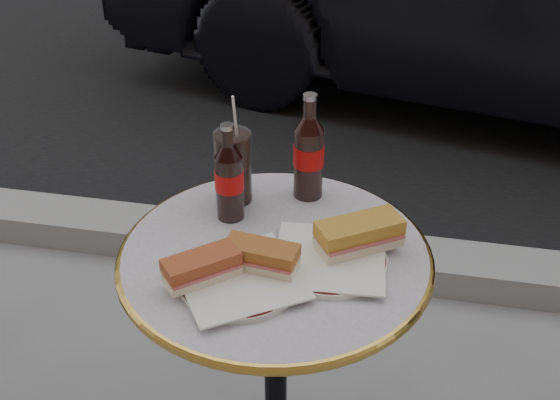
% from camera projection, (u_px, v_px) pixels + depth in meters
% --- Properties ---
extents(curb, '(40.00, 0.20, 0.12)m').
position_uv_depth(curb, '(327.00, 255.00, 2.49)').
color(curb, gray).
rests_on(curb, ground).
extents(bistro_table, '(0.62, 0.62, 0.73)m').
position_uv_depth(bistro_table, '(276.00, 381.00, 1.57)').
color(bistro_table, '#BAB2C4').
rests_on(bistro_table, ground).
extents(plate_left, '(0.29, 0.29, 0.01)m').
position_uv_depth(plate_left, '(239.00, 281.00, 1.29)').
color(plate_left, silver).
rests_on(plate_left, bistro_table).
extents(plate_right, '(0.24, 0.24, 0.01)m').
position_uv_depth(plate_right, '(330.00, 261.00, 1.34)').
color(plate_right, white).
rests_on(plate_right, bistro_table).
extents(sandwich_left_a, '(0.15, 0.14, 0.05)m').
position_uv_depth(sandwich_left_a, '(202.00, 269.00, 1.27)').
color(sandwich_left_a, '#9D4727').
rests_on(sandwich_left_a, plate_left).
extents(sandwich_left_b, '(0.14, 0.08, 0.05)m').
position_uv_depth(sandwich_left_b, '(261.00, 257.00, 1.30)').
color(sandwich_left_b, '#9A5927').
rests_on(sandwich_left_b, plate_left).
extents(sandwich_right, '(0.18, 0.16, 0.06)m').
position_uv_depth(sandwich_right, '(359.00, 236.00, 1.35)').
color(sandwich_right, '#B7832E').
rests_on(sandwich_right, plate_right).
extents(cola_bottle_left, '(0.07, 0.07, 0.22)m').
position_uv_depth(cola_bottle_left, '(229.00, 172.00, 1.42)').
color(cola_bottle_left, black).
rests_on(cola_bottle_left, bistro_table).
extents(cola_bottle_right, '(0.09, 0.09, 0.24)m').
position_uv_depth(cola_bottle_right, '(309.00, 146.00, 1.48)').
color(cola_bottle_right, black).
rests_on(cola_bottle_right, bistro_table).
extents(cola_glass, '(0.10, 0.10, 0.16)m').
position_uv_depth(cola_glass, '(233.00, 167.00, 1.49)').
color(cola_glass, black).
rests_on(cola_glass, bistro_table).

